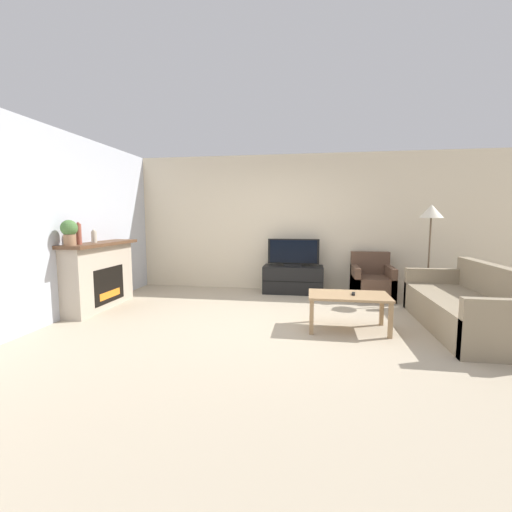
% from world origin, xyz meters
% --- Properties ---
extents(ground_plane, '(24.00, 24.00, 0.00)m').
position_xyz_m(ground_plane, '(0.00, 0.00, 0.00)').
color(ground_plane, tan).
extents(wall_back, '(12.00, 0.06, 2.70)m').
position_xyz_m(wall_back, '(0.00, 2.32, 1.35)').
color(wall_back, beige).
rests_on(wall_back, ground).
extents(wall_left, '(0.06, 12.00, 2.70)m').
position_xyz_m(wall_left, '(-3.09, 0.00, 1.35)').
color(wall_left, silver).
rests_on(wall_left, ground).
extents(fireplace, '(0.45, 1.55, 1.07)m').
position_xyz_m(fireplace, '(-2.89, 0.36, 0.55)').
color(fireplace, '#B7A893').
rests_on(fireplace, ground).
extents(mantel_vase_left, '(0.07, 0.07, 0.32)m').
position_xyz_m(mantel_vase_left, '(-2.88, -0.11, 1.23)').
color(mantel_vase_left, '#994C3D').
rests_on(mantel_vase_left, fireplace).
extents(mantel_vase_centre_left, '(0.08, 0.08, 0.21)m').
position_xyz_m(mantel_vase_centre_left, '(-2.88, 0.24, 1.17)').
color(mantel_vase_centre_left, beige).
rests_on(mantel_vase_centre_left, fireplace).
extents(potted_plant, '(0.22, 0.22, 0.36)m').
position_xyz_m(potted_plant, '(-2.88, -0.30, 1.27)').
color(potted_plant, '#936B4C').
rests_on(potted_plant, fireplace).
extents(tv_stand, '(1.14, 0.52, 0.53)m').
position_xyz_m(tv_stand, '(0.13, 1.99, 0.26)').
color(tv_stand, black).
rests_on(tv_stand, ground).
extents(tv, '(0.98, 0.18, 0.52)m').
position_xyz_m(tv, '(0.13, 1.99, 0.77)').
color(tv, black).
rests_on(tv, tv_stand).
extents(armchair, '(0.70, 0.76, 0.82)m').
position_xyz_m(armchair, '(1.56, 1.79, 0.27)').
color(armchair, brown).
rests_on(armchair, ground).
extents(coffee_table, '(1.02, 0.60, 0.47)m').
position_xyz_m(coffee_table, '(0.95, -0.11, 0.41)').
color(coffee_table, '#A37F56').
rests_on(coffee_table, ground).
extents(remote, '(0.06, 0.15, 0.02)m').
position_xyz_m(remote, '(1.01, -0.11, 0.48)').
color(remote, black).
rests_on(remote, coffee_table).
extents(couch, '(0.94, 2.18, 0.84)m').
position_xyz_m(couch, '(2.49, 0.11, 0.28)').
color(couch, gray).
rests_on(couch, ground).
extents(floor_lamp, '(0.39, 0.39, 1.67)m').
position_xyz_m(floor_lamp, '(2.41, 1.48, 1.48)').
color(floor_lamp, black).
rests_on(floor_lamp, ground).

